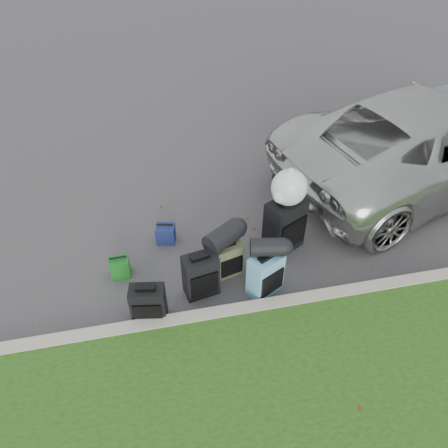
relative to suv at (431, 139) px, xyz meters
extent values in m
plane|color=#383535|center=(-3.84, -1.41, -0.78)|extent=(120.00, 120.00, 0.00)
cube|color=#9E937F|center=(-3.84, -2.41, -0.71)|extent=(120.00, 0.18, 0.15)
imported|color=#B7B7B2|center=(0.00, 0.00, 0.00)|extent=(6.10, 3.93, 1.56)
cube|color=black|center=(-5.13, -2.20, -0.51)|extent=(0.47, 0.31, 0.55)
cube|color=black|center=(-4.41, -1.91, -0.45)|extent=(0.50, 0.35, 0.65)
cube|color=#3E3E29|center=(-3.98, -1.64, -0.51)|extent=(0.44, 0.34, 0.54)
cube|color=teal|center=(-3.56, -2.07, -0.46)|extent=(0.52, 0.44, 0.64)
cube|color=black|center=(-3.05, -1.28, -0.35)|extent=(0.67, 0.57, 0.86)
cube|color=#166419|center=(-5.48, -1.37, -0.63)|extent=(0.27, 0.22, 0.30)
cube|color=navy|center=(-4.77, -0.81, -0.63)|extent=(0.32, 0.28, 0.30)
cylinder|color=black|center=(-4.03, -1.61, -0.09)|extent=(0.61, 0.54, 0.29)
cylinder|color=black|center=(-3.54, -2.00, -0.02)|extent=(0.47, 0.32, 0.24)
sphere|color=silver|center=(-3.05, -1.28, 0.33)|extent=(0.50, 0.50, 0.50)
camera|label=1|loc=(-4.90, -5.81, 3.90)|focal=35.00mm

